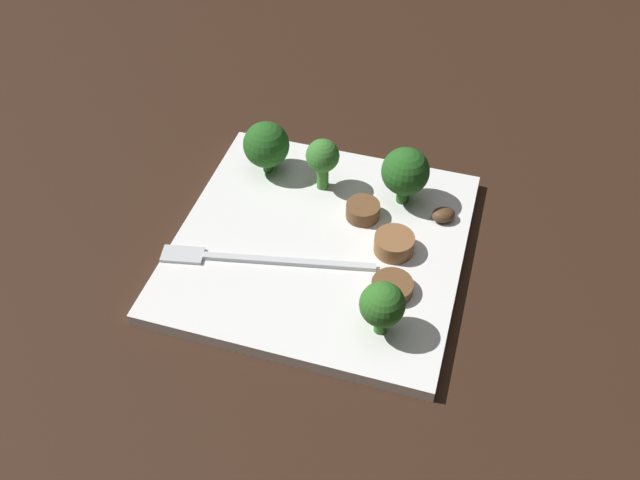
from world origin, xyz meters
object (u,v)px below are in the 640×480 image
object	(u,v)px
broccoli_floret_1	(405,172)
sausage_slice_3	(392,287)
sausage_slice_1	(363,211)
sausage_slice_2	(394,244)
mushroom_1	(443,215)
plate	(320,245)
broccoli_floret_0	(323,158)
fork	(251,259)
broccoli_floret_3	(266,145)
broccoli_floret_2	(382,305)

from	to	relation	value
broccoli_floret_1	sausage_slice_3	world-z (taller)	broccoli_floret_1
sausage_slice_1	sausage_slice_2	size ratio (longest dim) A/B	0.88
sausage_slice_2	mushroom_1	xyz separation A→B (m)	(-0.03, -0.05, -0.00)
plate	broccoli_floret_0	bearing A→B (deg)	-75.38
fork	broccoli_floret_3	xyz separation A→B (m)	(0.03, -0.11, 0.03)
plate	broccoli_floret_2	distance (m)	0.11
plate	broccoli_floret_3	size ratio (longest dim) A/B	4.64
sausage_slice_3	plate	bearing A→B (deg)	-27.87
broccoli_floret_1	broccoli_floret_3	world-z (taller)	broccoli_floret_1
plate	broccoli_floret_3	world-z (taller)	broccoli_floret_3
fork	broccoli_floret_0	bearing A→B (deg)	-117.56
plate	mushroom_1	size ratio (longest dim) A/B	11.41
broccoli_floret_0	mushroom_1	xyz separation A→B (m)	(-0.11, 0.01, -0.03)
sausage_slice_3	broccoli_floret_1	bearing A→B (deg)	-82.54
sausage_slice_3	sausage_slice_1	bearing A→B (deg)	-60.40
broccoli_floret_1	mushroom_1	xyz separation A→B (m)	(-0.04, 0.01, -0.03)
plate	mushroom_1	world-z (taller)	mushroom_1
broccoli_floret_0	sausage_slice_1	distance (m)	0.06
broccoli_floret_1	sausage_slice_1	xyz separation A→B (m)	(0.03, 0.03, -0.03)
broccoli_floret_0	sausage_slice_3	distance (m)	0.14
plate	sausage_slice_3	size ratio (longest dim) A/B	7.22
broccoli_floret_1	broccoli_floret_2	world-z (taller)	broccoli_floret_1
broccoli_floret_1	mushroom_1	world-z (taller)	broccoli_floret_1
mushroom_1	sausage_slice_1	bearing A→B (deg)	13.36
plate	sausage_slice_2	xyz separation A→B (m)	(-0.06, -0.01, 0.01)
broccoli_floret_3	sausage_slice_1	distance (m)	0.11
fork	sausage_slice_3	xyz separation A→B (m)	(-0.12, -0.00, 0.00)
broccoli_floret_1	broccoli_floret_3	distance (m)	0.13
broccoli_floret_2	sausage_slice_2	world-z (taller)	broccoli_floret_2
fork	broccoli_floret_1	world-z (taller)	broccoli_floret_1
sausage_slice_2	sausage_slice_3	xyz separation A→B (m)	(-0.01, 0.04, -0.00)
plate	fork	size ratio (longest dim) A/B	1.36
sausage_slice_2	fork	bearing A→B (deg)	22.23
broccoli_floret_3	sausage_slice_2	size ratio (longest dim) A/B	1.54
broccoli_floret_1	sausage_slice_1	world-z (taller)	broccoli_floret_1
sausage_slice_1	mushroom_1	distance (m)	0.07
broccoli_floret_0	broccoli_floret_2	bearing A→B (deg)	121.41
broccoli_floret_1	mushroom_1	distance (m)	0.05
broccoli_floret_1	sausage_slice_2	world-z (taller)	broccoli_floret_1
plate	broccoli_floret_2	world-z (taller)	broccoli_floret_2
broccoli_floret_2	sausage_slice_1	bearing A→B (deg)	-69.80
fork	sausage_slice_2	world-z (taller)	sausage_slice_2
fork	sausage_slice_2	distance (m)	0.12
plate	broccoli_floret_3	xyz separation A→B (m)	(0.07, -0.07, 0.04)
broccoli_floret_0	plate	bearing A→B (deg)	104.62
sausage_slice_2	mushroom_1	size ratio (longest dim) A/B	1.60
fork	sausage_slice_3	distance (m)	0.12
plate	broccoli_floret_0	xyz separation A→B (m)	(0.02, -0.07, 0.04)
fork	broccoli_floret_3	world-z (taller)	broccoli_floret_3
broccoli_floret_2	mushroom_1	world-z (taller)	broccoli_floret_2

